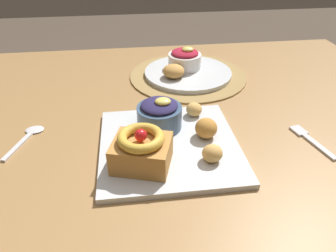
{
  "coord_description": "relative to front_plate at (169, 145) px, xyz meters",
  "views": [
    {
      "loc": [
        -0.13,
        -0.58,
        1.12
      ],
      "look_at": [
        -0.06,
        -0.05,
        0.77
      ],
      "focal_mm": 33.48,
      "sensor_mm": 36.0,
      "label": 1
    }
  ],
  "objects": [
    {
      "name": "woven_placemat",
      "position": [
        0.1,
        0.34,
        -0.0
      ],
      "size": [
        0.34,
        0.34,
        0.0
      ],
      "primitive_type": "cylinder",
      "color": "#997A47",
      "rests_on": "dining_table"
    },
    {
      "name": "spoon",
      "position": [
        -0.3,
        0.07,
        -0.0
      ],
      "size": [
        0.06,
        0.12,
        0.0
      ],
      "rotation": [
        0.0,
        0.0,
        1.23
      ],
      "color": "silver",
      "rests_on": "dining_table"
    },
    {
      "name": "fork",
      "position": [
        0.3,
        -0.01,
        -0.0
      ],
      "size": [
        0.05,
        0.13,
        0.0
      ],
      "rotation": [
        0.0,
        0.0,
        1.8
      ],
      "color": "silver",
      "rests_on": "dining_table"
    },
    {
      "name": "fritter_front",
      "position": [
        0.08,
        0.01,
        0.03
      ],
      "size": [
        0.05,
        0.05,
        0.04
      ],
      "primitive_type": "ellipsoid",
      "color": "#BC7F38",
      "rests_on": "front_plate"
    },
    {
      "name": "dining_table",
      "position": [
        0.06,
        0.07,
        -0.09
      ],
      "size": [
        1.27,
        1.08,
        0.73
      ],
      "color": "olive",
      "rests_on": "ground_plane"
    },
    {
      "name": "fritter_back",
      "position": [
        0.07,
        0.1,
        0.02
      ],
      "size": [
        0.04,
        0.04,
        0.03
      ],
      "primitive_type": "ellipsoid",
      "color": "tan",
      "rests_on": "front_plate"
    },
    {
      "name": "cake_slice",
      "position": [
        -0.06,
        -0.06,
        0.04
      ],
      "size": [
        0.12,
        0.11,
        0.08
      ],
      "rotation": [
        0.0,
        0.0,
        -0.29
      ],
      "color": "#B77F3D",
      "rests_on": "front_plate"
    },
    {
      "name": "fritter_middle",
      "position": [
        0.07,
        -0.07,
        0.02
      ],
      "size": [
        0.04,
        0.04,
        0.03
      ],
      "primitive_type": "ellipsoid",
      "color": "tan",
      "rests_on": "front_plate"
    },
    {
      "name": "berry_ramekin",
      "position": [
        -0.01,
        0.06,
        0.04
      ],
      "size": [
        0.1,
        0.1,
        0.07
      ],
      "color": "#3D5675",
      "rests_on": "front_plate"
    },
    {
      "name": "back_ramekin",
      "position": [
        0.1,
        0.37,
        0.04
      ],
      "size": [
        0.1,
        0.1,
        0.07
      ],
      "color": "white",
      "rests_on": "back_plate"
    },
    {
      "name": "back_pastry",
      "position": [
        0.05,
        0.3,
        0.03
      ],
      "size": [
        0.06,
        0.06,
        0.04
      ],
      "primitive_type": "ellipsoid",
      "color": "#C68E47",
      "rests_on": "back_plate"
    },
    {
      "name": "front_plate",
      "position": [
        0.0,
        0.0,
        0.0
      ],
      "size": [
        0.28,
        0.28,
        0.01
      ],
      "primitive_type": "cube",
      "color": "silver",
      "rests_on": "dining_table"
    },
    {
      "name": "back_plate",
      "position": [
        0.1,
        0.34,
        0.01
      ],
      "size": [
        0.26,
        0.26,
        0.01
      ],
      "primitive_type": "cylinder",
      "color": "silver",
      "rests_on": "woven_placemat"
    }
  ]
}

